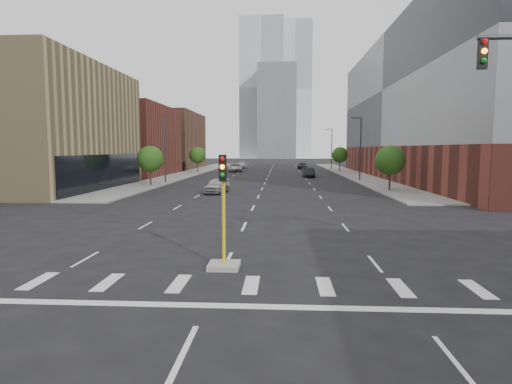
# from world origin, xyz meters

# --- Properties ---
(sidewalk_left_far) EXTENTS (5.00, 92.00, 0.15)m
(sidewalk_left_far) POSITION_xyz_m (-15.00, 74.00, 0.07)
(sidewalk_left_far) COLOR gray
(sidewalk_left_far) RESTS_ON ground
(sidewalk_right_far) EXTENTS (5.00, 92.00, 0.15)m
(sidewalk_right_far) POSITION_xyz_m (15.00, 74.00, 0.07)
(sidewalk_right_far) COLOR gray
(sidewalk_right_far) RESTS_ON ground
(building_left_mid) EXTENTS (20.00, 24.00, 14.00)m
(building_left_mid) POSITION_xyz_m (-27.50, 40.00, 7.00)
(building_left_mid) COLOR #9D8758
(building_left_mid) RESTS_ON ground
(building_left_far_a) EXTENTS (20.00, 22.00, 12.00)m
(building_left_far_a) POSITION_xyz_m (-27.50, 66.00, 6.00)
(building_left_far_a) COLOR brown
(building_left_far_a) RESTS_ON ground
(building_left_far_b) EXTENTS (20.00, 24.00, 13.00)m
(building_left_far_b) POSITION_xyz_m (-27.50, 92.00, 6.50)
(building_left_far_b) COLOR brown
(building_left_far_b) RESTS_ON ground
(building_right_main) EXTENTS (24.00, 70.00, 22.00)m
(building_right_main) POSITION_xyz_m (29.50, 60.00, 11.00)
(building_right_main) COLOR brown
(building_right_main) RESTS_ON ground
(tower_left) EXTENTS (22.00, 22.00, 70.00)m
(tower_left) POSITION_xyz_m (-8.00, 220.00, 35.00)
(tower_left) COLOR #B2B7BC
(tower_left) RESTS_ON ground
(tower_right) EXTENTS (20.00, 20.00, 80.00)m
(tower_right) POSITION_xyz_m (10.00, 260.00, 40.00)
(tower_right) COLOR #B2B7BC
(tower_right) RESTS_ON ground
(tower_mid) EXTENTS (18.00, 18.00, 44.00)m
(tower_mid) POSITION_xyz_m (0.00, 200.00, 22.00)
(tower_mid) COLOR slate
(tower_mid) RESTS_ON ground
(median_traffic_signal) EXTENTS (1.20, 1.20, 4.40)m
(median_traffic_signal) POSITION_xyz_m (0.00, 8.97, 0.97)
(median_traffic_signal) COLOR #999993
(median_traffic_signal) RESTS_ON ground
(streetlight_right_a) EXTENTS (1.60, 0.22, 9.07)m
(streetlight_right_a) POSITION_xyz_m (13.41, 55.00, 5.01)
(streetlight_right_a) COLOR #2D2D30
(streetlight_right_a) RESTS_ON ground
(streetlight_right_b) EXTENTS (1.60, 0.22, 9.07)m
(streetlight_right_b) POSITION_xyz_m (13.41, 90.00, 5.01)
(streetlight_right_b) COLOR #2D2D30
(streetlight_right_b) RESTS_ON ground
(streetlight_left) EXTENTS (1.60, 0.22, 9.07)m
(streetlight_left) POSITION_xyz_m (-13.41, 50.00, 5.01)
(streetlight_left) COLOR #2D2D30
(streetlight_left) RESTS_ON ground
(tree_left_near) EXTENTS (3.20, 3.20, 4.85)m
(tree_left_near) POSITION_xyz_m (-14.00, 45.00, 3.39)
(tree_left_near) COLOR #382619
(tree_left_near) RESTS_ON ground
(tree_left_far) EXTENTS (3.20, 3.20, 4.85)m
(tree_left_far) POSITION_xyz_m (-14.00, 75.00, 3.39)
(tree_left_far) COLOR #382619
(tree_left_far) RESTS_ON ground
(tree_right_near) EXTENTS (3.20, 3.20, 4.85)m
(tree_right_near) POSITION_xyz_m (14.00, 40.00, 3.39)
(tree_right_near) COLOR #382619
(tree_right_near) RESTS_ON ground
(tree_right_far) EXTENTS (3.20, 3.20, 4.85)m
(tree_right_far) POSITION_xyz_m (14.00, 80.00, 3.39)
(tree_right_far) COLOR #382619
(tree_right_far) RESTS_ON ground
(car_near_left) EXTENTS (2.54, 4.88, 1.58)m
(car_near_left) POSITION_xyz_m (-4.51, 37.11, 0.79)
(car_near_left) COLOR #A7A7AB
(car_near_left) RESTS_ON ground
(car_mid_right) EXTENTS (1.93, 4.89, 1.59)m
(car_mid_right) POSITION_xyz_m (6.65, 63.06, 0.79)
(car_mid_right) COLOR black
(car_mid_right) RESTS_ON ground
(car_far_left) EXTENTS (3.43, 6.34, 1.69)m
(car_far_left) POSITION_xyz_m (-7.10, 79.29, 0.84)
(car_far_left) COLOR #B4B4B4
(car_far_left) RESTS_ON ground
(car_deep_right) EXTENTS (2.54, 5.29, 1.49)m
(car_deep_right) POSITION_xyz_m (7.06, 91.79, 0.74)
(car_deep_right) COLOR black
(car_deep_right) RESTS_ON ground
(car_distant) EXTENTS (2.30, 5.01, 1.66)m
(car_distant) POSITION_xyz_m (-6.93, 92.37, 0.83)
(car_distant) COLOR #B4B3B8
(car_distant) RESTS_ON ground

